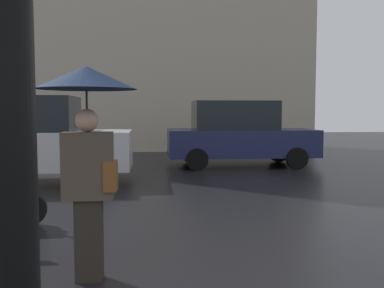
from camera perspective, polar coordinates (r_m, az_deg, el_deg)
pedestrian_with_umbrella at (r=4.15m, az=-13.50°, el=3.25°), size 0.93×0.93×2.02m
parked_car_left at (r=10.30m, az=-20.78°, el=0.57°), size 4.43×1.95×1.93m
parked_car_right at (r=12.78m, az=6.13°, el=1.35°), size 4.27×1.93×1.90m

